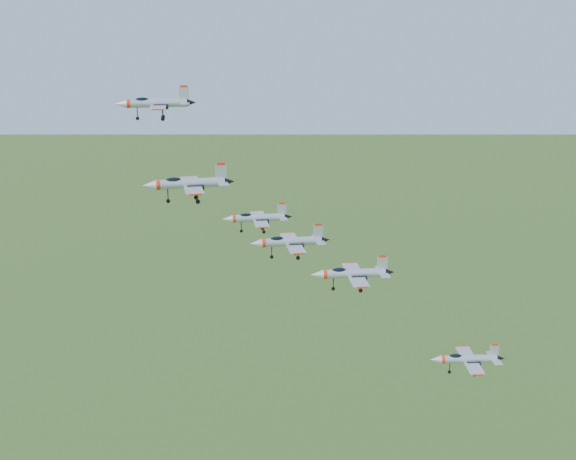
{
  "coord_description": "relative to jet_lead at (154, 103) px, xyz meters",
  "views": [
    {
      "loc": [
        -3.09,
        -115.62,
        177.17
      ],
      "look_at": [
        5.39,
        -2.63,
        142.65
      ],
      "focal_mm": 50.0,
      "sensor_mm": 36.0,
      "label": 1
    }
  ],
  "objects": [
    {
      "name": "jet_trail",
      "position": [
        47.82,
        -16.43,
        -38.05
      ],
      "size": [
        11.87,
        9.77,
        3.18
      ],
      "rotation": [
        0.0,
        0.0,
        -0.03
      ],
      "color": "#B1B6BF"
    },
    {
      "name": "jet_lead",
      "position": [
        0.0,
        0.0,
        0.0
      ],
      "size": [
        12.79,
        10.57,
        3.42
      ],
      "rotation": [
        0.0,
        0.0,
        0.06
      ],
      "color": "#B1B6BF"
    },
    {
      "name": "jet_right_high",
      "position": [
        6.09,
        -25.81,
        -6.89
      ],
      "size": [
        12.08,
        10.07,
        3.23
      ],
      "rotation": [
        0.0,
        0.0,
        0.13
      ],
      "color": "#B1B6BF"
    },
    {
      "name": "jet_right_low",
      "position": [
        27.73,
        -26.75,
        -19.55
      ],
      "size": [
        11.52,
        9.47,
        3.09
      ],
      "rotation": [
        0.0,
        0.0,
        0.02
      ],
      "color": "#B1B6BF"
    },
    {
      "name": "jet_left_high",
      "position": [
        15.36,
        -14.09,
        -15.11
      ],
      "size": [
        10.47,
        8.66,
        2.8
      ],
      "rotation": [
        0.0,
        0.0,
        0.07
      ],
      "color": "#B1B6BF"
    },
    {
      "name": "jet_left_low",
      "position": [
        20.9,
        -5.06,
        -21.82
      ],
      "size": [
        13.23,
        10.98,
        3.53
      ],
      "rotation": [
        0.0,
        0.0,
        0.09
      ],
      "color": "#B1B6BF"
    }
  ]
}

